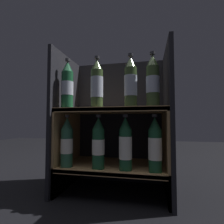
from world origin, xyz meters
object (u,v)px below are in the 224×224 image
Objects in this scene: bottle_upper_front_1 at (97,85)px; bottle_lower_front_1 at (98,144)px; bottle_lower_front_2 at (125,145)px; bottle_upper_front_0 at (67,86)px; bottle_upper_front_2 at (131,83)px; bottle_upper_front_3 at (153,82)px; bottle_lower_front_3 at (155,146)px; bottle_lower_front_0 at (67,143)px.

bottle_upper_front_1 is 1.00× the size of bottle_lower_front_1.
bottle_upper_front_1 is 1.00× the size of bottle_lower_front_2.
bottle_upper_front_2 is at bearing -0.00° from bottle_upper_front_0.
bottle_upper_front_1 is 0.32m from bottle_lower_front_1.
bottle_lower_front_1 is (0.18, 0.00, -0.32)m from bottle_upper_front_0.
bottle_upper_front_0 is 1.00× the size of bottle_upper_front_3.
bottle_upper_front_2 is 0.36m from bottle_lower_front_1.
bottle_upper_front_3 is at bearing 0.00° from bottle_lower_front_2.
bottle_lower_front_3 is at bearing -0.00° from bottle_lower_front_1.
bottle_lower_front_0 is (-0.17, 0.00, -0.32)m from bottle_upper_front_1.
bottle_upper_front_1 is 0.36m from bottle_lower_front_0.
bottle_lower_front_3 is (0.47, 0.00, -0.00)m from bottle_lower_front_0.
bottle_upper_front_0 is 1.00× the size of bottle_upper_front_2.
bottle_lower_front_3 is (0.12, 0.00, -0.32)m from bottle_upper_front_2.
bottle_lower_front_3 is (0.01, -0.00, -0.32)m from bottle_upper_front_3.
bottle_lower_front_0 is 0.33m from bottle_lower_front_2.
bottle_upper_front_0 is at bearing 180.00° from bottle_upper_front_2.
bottle_lower_front_1 is at bearing 0.00° from bottle_upper_front_1.
bottle_upper_front_0 is at bearing 180.00° from bottle_upper_front_3.
bottle_upper_front_0 and bottle_upper_front_3 have the same top height.
bottle_lower_front_2 is at bearing -180.00° from bottle_lower_front_3.
bottle_upper_front_1 reaches higher than bottle_lower_front_1.
bottle_upper_front_3 is 1.00× the size of bottle_lower_front_1.
bottle_upper_front_1 is 0.35m from bottle_lower_front_2.
bottle_lower_front_0 is 1.00× the size of bottle_lower_front_2.
bottle_upper_front_2 is 0.34m from bottle_lower_front_3.
bottle_lower_front_1 is 0.14m from bottle_lower_front_2.
bottle_lower_front_1 is at bearing 180.00° from bottle_upper_front_3.
bottle_lower_front_1 and bottle_lower_front_2 have the same top height.
bottle_upper_front_0 and bottle_upper_front_2 have the same top height.
bottle_lower_front_2 and bottle_lower_front_3 have the same top height.
bottle_upper_front_0 is 0.17m from bottle_upper_front_1.
bottle_lower_front_1 is (-0.17, 0.00, -0.32)m from bottle_upper_front_2.
bottle_lower_front_0 is at bearing -180.00° from bottle_lower_front_1.
bottle_upper_front_0 is 1.00× the size of bottle_lower_front_2.
bottle_lower_front_2 is (-0.14, -0.00, -0.32)m from bottle_upper_front_3.
bottle_lower_front_1 is at bearing 180.00° from bottle_upper_front_2.
bottle_lower_front_2 is 1.00× the size of bottle_lower_front_3.
bottle_upper_front_1 is at bearing -0.00° from bottle_upper_front_0.
bottle_upper_front_1 is 0.18m from bottle_upper_front_2.
bottle_upper_front_3 is at bearing 0.00° from bottle_lower_front_0.
bottle_lower_front_0 is (-0.47, -0.00, -0.32)m from bottle_upper_front_3.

